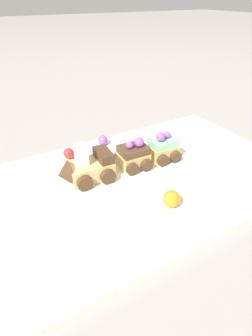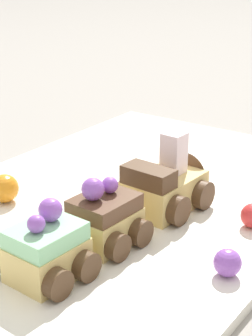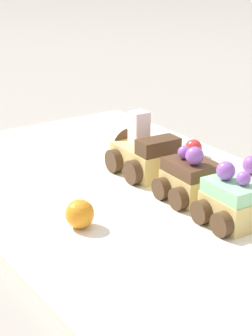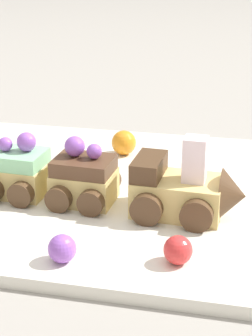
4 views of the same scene
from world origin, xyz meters
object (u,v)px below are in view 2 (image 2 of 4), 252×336
at_px(cake_train_locomotive, 169,184).
at_px(gumball_purple, 227,263).
at_px(cake_car_chocolate, 104,220).
at_px(cake_car_mint, 47,252).
at_px(gumball_orange, 5,188).

distance_m(cake_train_locomotive, gumball_purple, 0.15).
bearing_deg(cake_train_locomotive, cake_car_chocolate, 179.85).
xyz_separation_m(cake_car_chocolate, cake_car_mint, (-0.07, 0.00, -0.00)).
height_order(cake_car_mint, gumball_orange, cake_car_mint).
bearing_deg(cake_car_mint, gumball_orange, 62.40).
bearing_deg(gumball_purple, cake_car_chocolate, 97.58).
bearing_deg(cake_car_mint, cake_train_locomotive, -0.05).
relative_size(cake_car_chocolate, gumball_orange, 2.34).
height_order(cake_car_mint, gumball_purple, cake_car_mint).
distance_m(cake_train_locomotive, cake_car_mint, 0.18).
bearing_deg(cake_car_mint, gumball_purple, -50.75).
bearing_deg(gumball_orange, cake_car_mint, -120.69).
xyz_separation_m(cake_car_chocolate, gumball_orange, (0.01, 0.14, -0.01)).
relative_size(cake_train_locomotive, cake_car_chocolate, 1.53).
bearing_deg(cake_car_chocolate, cake_train_locomotive, -0.15).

